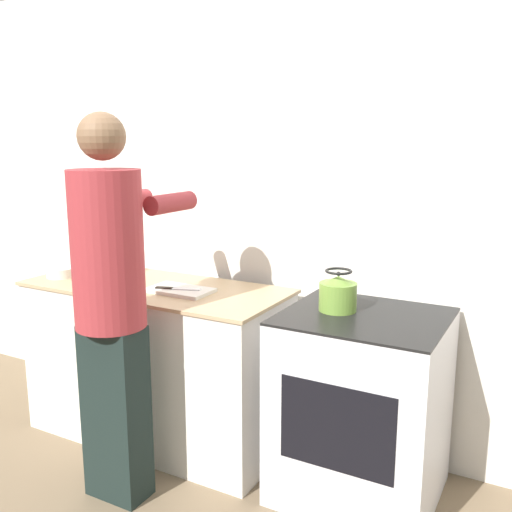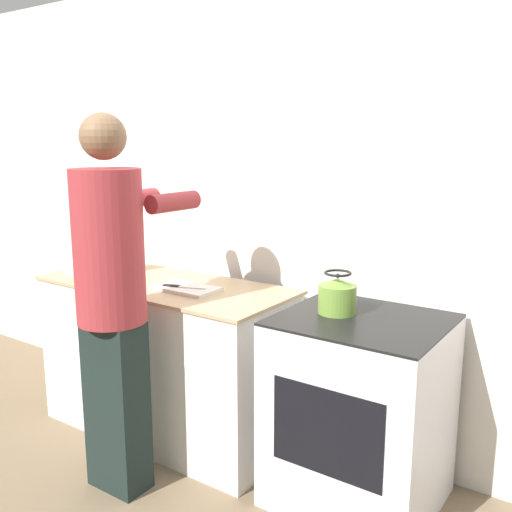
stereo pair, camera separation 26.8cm
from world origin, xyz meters
name	(u,v)px [view 1 (the left image)]	position (x,y,z in m)	size (l,w,h in m)	color
ground_plane	(188,480)	(0.00, 0.00, 0.00)	(12.00, 12.00, 0.00)	#7A664C
wall_back	(257,208)	(0.00, 0.73, 1.30)	(8.00, 0.05, 2.60)	silver
counter	(157,362)	(-0.41, 0.30, 0.45)	(1.48, 0.63, 0.89)	silver
oven	(361,406)	(0.78, 0.33, 0.45)	(0.73, 0.66, 0.89)	silver
person	(112,297)	(-0.22, -0.23, 0.98)	(0.36, 0.60, 1.80)	black
cutting_board	(180,290)	(-0.21, 0.26, 0.90)	(0.34, 0.20, 0.02)	silver
knife	(177,288)	(-0.22, 0.25, 0.91)	(0.24, 0.11, 0.01)	silver
kettle	(338,293)	(0.64, 0.34, 0.98)	(0.18, 0.18, 0.20)	olive
bowl_prep	(61,272)	(-1.02, 0.20, 0.92)	(0.16, 0.16, 0.06)	silver
canister_jar	(104,260)	(-0.81, 0.34, 0.98)	(0.14, 0.14, 0.19)	#756047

